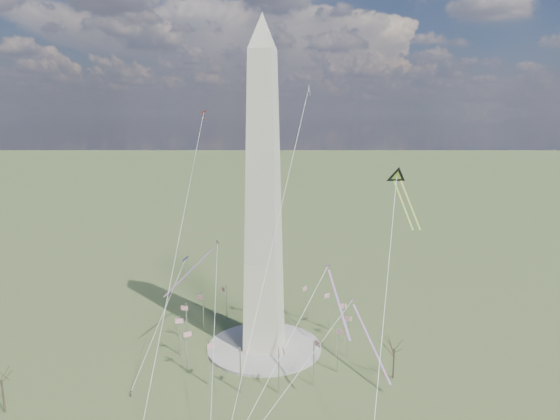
% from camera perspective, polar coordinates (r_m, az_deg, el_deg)
% --- Properties ---
extents(ground, '(2000.00, 2000.00, 0.00)m').
position_cam_1_polar(ground, '(163.80, -1.80, -15.51)').
color(ground, '#3A5128').
rests_on(ground, ground).
extents(plaza, '(36.00, 36.00, 0.80)m').
position_cam_1_polar(plaza, '(163.62, -1.80, -15.39)').
color(plaza, '#A29E94').
rests_on(plaza, ground).
extents(washington_monument, '(15.56, 15.56, 100.00)m').
position_cam_1_polar(washington_monument, '(148.71, -1.91, 1.26)').
color(washington_monument, beige).
rests_on(washington_monument, plaza).
extents(flagpole_ring, '(54.40, 54.40, 13.00)m').
position_cam_1_polar(flagpole_ring, '(160.68, -1.82, -13.19)').
color(flagpole_ring, silver).
rests_on(flagpole_ring, ground).
extents(tree_near, '(7.62, 7.62, 13.33)m').
position_cam_1_polar(tree_near, '(146.75, 12.94, -14.98)').
color(tree_near, '#403827').
rests_on(tree_near, ground).
extents(tree_far, '(7.42, 7.42, 12.99)m').
position_cam_1_polar(tree_far, '(146.08, -29.27, -16.41)').
color(tree_far, '#403827').
rests_on(tree_far, ground).
extents(person_west, '(1.04, 1.01, 1.69)m').
position_cam_1_polar(person_west, '(144.67, -16.64, -19.47)').
color(person_west, gray).
rests_on(person_west, ground).
extents(kite_delta_black, '(10.16, 18.36, 15.00)m').
position_cam_1_polar(kite_delta_black, '(146.55, 13.33, 3.37)').
color(kite_delta_black, black).
rests_on(kite_delta_black, ground).
extents(kite_diamond_purple, '(2.14, 2.93, 8.56)m').
position_cam_1_polar(kite_diamond_purple, '(171.74, -10.73, -5.81)').
color(kite_diamond_purple, navy).
rests_on(kite_diamond_purple, ground).
extents(kite_streamer_left, '(8.84, 18.59, 13.53)m').
position_cam_1_polar(kite_streamer_left, '(130.67, 6.36, -9.22)').
color(kite_streamer_left, '#FB5A27').
rests_on(kite_streamer_left, ground).
extents(kite_streamer_mid, '(12.78, 17.85, 14.27)m').
position_cam_1_polar(kite_streamer_mid, '(159.32, -9.21, -5.82)').
color(kite_streamer_mid, '#FB5A27').
rests_on(kite_streamer_mid, ground).
extents(kite_streamer_right, '(13.25, 20.91, 16.16)m').
position_cam_1_polar(kite_streamer_right, '(149.05, 9.63, -13.07)').
color(kite_streamer_right, '#FB5A27').
rests_on(kite_streamer_right, ground).
extents(kite_small_red, '(1.48, 2.18, 4.59)m').
position_cam_1_polar(kite_small_red, '(195.48, -8.69, 10.90)').
color(kite_small_red, red).
rests_on(kite_small_red, ground).
extents(kite_small_white, '(1.20, 1.94, 4.41)m').
position_cam_1_polar(kite_small_white, '(186.20, 3.38, 13.91)').
color(kite_small_white, white).
rests_on(kite_small_white, ground).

